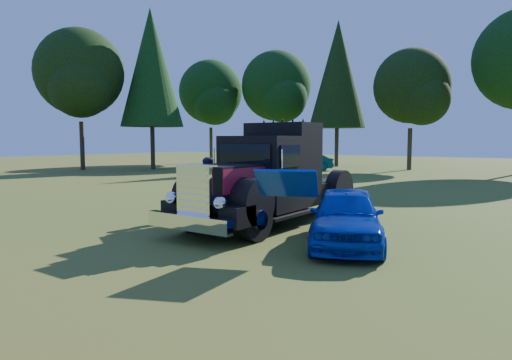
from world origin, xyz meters
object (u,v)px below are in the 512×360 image
object	(u,v)px
hotrod_coupe	(346,216)
spectator_near	(235,190)
distant_teal_car	(306,162)
diamond_t_truck	(267,181)
spectator_far	(210,187)

from	to	relation	value
hotrod_coupe	spectator_near	xyz separation A→B (m)	(-4.47, 1.52, 0.19)
distant_teal_car	diamond_t_truck	bearing A→B (deg)	-19.97
spectator_far	spectator_near	bearing A→B (deg)	-12.24
diamond_t_truck	distant_teal_car	distance (m)	23.45
spectator_near	distant_teal_car	xyz separation A→B (m)	(-8.86, 20.67, -0.20)
hotrod_coupe	spectator_far	world-z (taller)	spectator_far
hotrod_coupe	distant_teal_car	world-z (taller)	hotrod_coupe
spectator_near	distant_teal_car	world-z (taller)	spectator_near
diamond_t_truck	spectator_far	xyz separation A→B (m)	(-2.18, -0.03, -0.31)
spectator_near	spectator_far	xyz separation A→B (m)	(-0.72, -0.40, 0.08)
spectator_near	distant_teal_car	bearing A→B (deg)	22.20
spectator_near	spectator_far	distance (m)	0.83
hotrod_coupe	distant_teal_car	distance (m)	25.89
spectator_near	distant_teal_car	distance (m)	22.49
diamond_t_truck	spectator_far	world-z (taller)	diamond_t_truck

